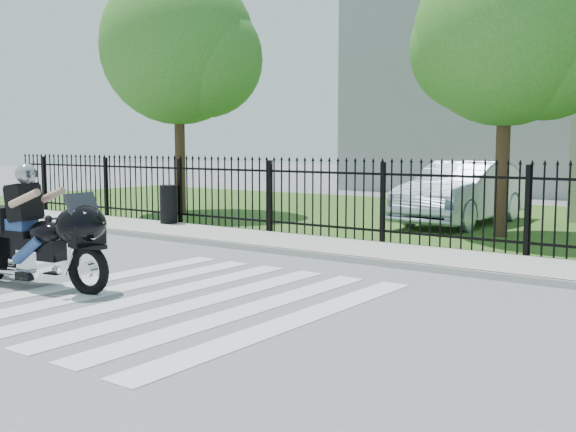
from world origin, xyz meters
The scene contains 12 objects.
ground centered at (0.00, 0.00, 0.00)m, with size 120.00×120.00×0.00m, color slate.
crosswalk centered at (0.00, 0.00, 0.01)m, with size 5.00×5.50×0.01m, color silver, non-canonical shape.
sidewalk centered at (0.00, 5.00, 0.06)m, with size 40.00×2.00×0.12m, color #ADAAA3.
curb centered at (0.00, 4.00, 0.06)m, with size 40.00×0.12×0.12m, color #ADAAA3.
grass_strip centered at (0.00, 12.00, 0.01)m, with size 40.00×12.00×0.02m, color #2E5A1F.
iron_fence centered at (0.00, 6.00, 0.90)m, with size 26.00×0.04×1.80m.
tree_left centered at (-8.50, 8.50, 5.17)m, with size 4.80×4.80×7.58m.
tree_mid centered at (1.50, 9.00, 4.67)m, with size 4.20×4.20×6.78m.
building_tall centered at (-3.00, 26.00, 6.00)m, with size 15.00×10.00×12.00m, color gray.
motorcycle_rider centered at (-2.41, -0.71, 0.79)m, with size 2.90×1.18×1.92m.
parked_car centered at (-0.19, 10.85, 0.87)m, with size 1.81×5.18×1.71m, color #ACBBD8.
litter_bin centered at (-6.12, 5.70, 0.62)m, with size 0.44×0.44×1.00m, color black.
Camera 1 is at (6.73, -6.57, 2.16)m, focal length 42.00 mm.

